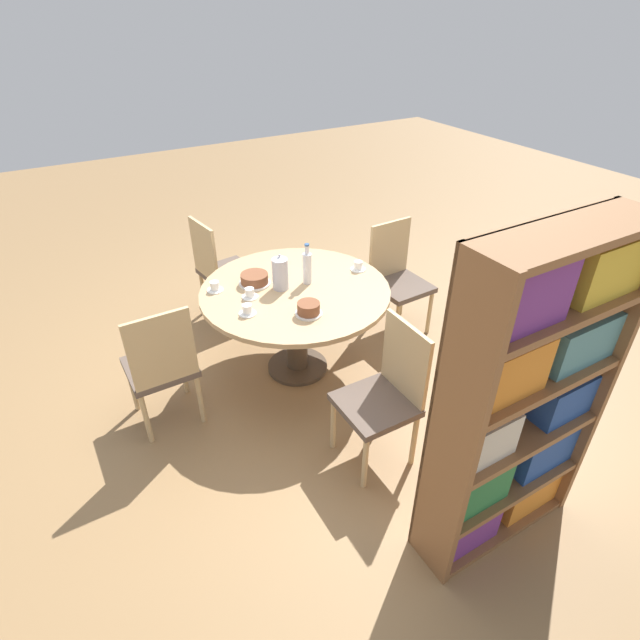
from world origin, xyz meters
TOP-DOWN VIEW (x-y plane):
  - ground_plane at (0.00, 0.00)m, footprint 14.00×14.00m
  - dining_table at (0.00, 0.00)m, footprint 1.36×1.36m
  - chair_a at (0.21, -1.00)m, footprint 0.47×0.47m
  - chair_b at (1.02, 0.08)m, footprint 0.43×0.43m
  - chair_c at (-0.06, 1.02)m, footprint 0.42×0.42m
  - chair_d at (-1.02, -0.11)m, footprint 0.44×0.44m
  - bookshelf at (-0.27, 1.74)m, footprint 0.92×0.28m
  - coffee_pot at (0.08, -0.06)m, footprint 0.11×0.11m
  - water_bottle at (-0.12, -0.03)m, footprint 0.07×0.07m
  - cake_main at (0.22, -0.21)m, footprint 0.23×0.23m
  - cake_second at (0.08, 0.34)m, footprint 0.18×0.18m
  - cup_a at (0.43, 0.14)m, footprint 0.12×0.12m
  - cup_b at (0.33, -0.05)m, footprint 0.12×0.12m
  - cup_c at (-0.55, -0.02)m, footprint 0.12×0.12m
  - cup_d at (0.50, -0.26)m, footprint 0.12×0.12m

SIDE VIEW (x-z plane):
  - ground_plane at x=0.00m, z-range 0.00..0.00m
  - chair_a at x=0.21m, z-range 0.02..0.96m
  - chair_b at x=1.02m, z-range 0.02..0.96m
  - chair_c at x=-0.06m, z-range 0.02..0.96m
  - chair_d at x=-1.02m, z-range 0.02..0.96m
  - dining_table at x=0.00m, z-range 0.23..0.94m
  - cup_a at x=0.43m, z-range 0.71..0.78m
  - cup_b at x=0.33m, z-range 0.71..0.78m
  - cup_c at x=-0.55m, z-range 0.71..0.78m
  - cup_d at x=0.50m, z-range 0.71..0.78m
  - cake_main at x=0.22m, z-range 0.72..0.80m
  - cake_second at x=0.08m, z-range 0.72..0.80m
  - coffee_pot at x=0.08m, z-range 0.71..0.97m
  - water_bottle at x=-0.12m, z-range 0.69..1.00m
  - bookshelf at x=-0.27m, z-range -0.01..1.76m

